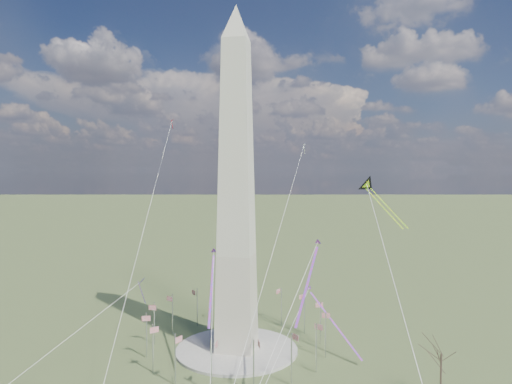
# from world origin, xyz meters

# --- Properties ---
(ground) EXTENTS (2000.00, 2000.00, 0.00)m
(ground) POSITION_xyz_m (0.00, 0.00, 0.00)
(ground) COLOR #4E5B2D
(ground) RESTS_ON ground
(plaza) EXTENTS (36.00, 36.00, 0.80)m
(plaza) POSITION_xyz_m (0.00, 0.00, 0.40)
(plaza) COLOR #B4B0A4
(plaza) RESTS_ON ground
(washington_monument) EXTENTS (15.56, 15.56, 100.00)m
(washington_monument) POSITION_xyz_m (0.00, 0.00, 47.95)
(washington_monument) COLOR #BAAE9C
(washington_monument) RESTS_ON plaza
(flagpole_ring) EXTENTS (54.40, 54.40, 13.00)m
(flagpole_ring) POSITION_xyz_m (-0.00, -0.00, 7.27)
(flagpole_ring) COLOR silver
(flagpole_ring) RESTS_ON ground
(tree_near) EXTENTS (8.93, 8.93, 15.63)m
(tree_near) POSITION_xyz_m (53.62, -17.58, 11.15)
(tree_near) COLOR #4E372F
(tree_near) RESTS_ON ground
(kite_delta_black) EXTENTS (14.00, 15.76, 14.17)m
(kite_delta_black) POSITION_xyz_m (38.05, 8.70, 48.30)
(kite_delta_black) COLOR black
(kite_delta_black) RESTS_ON ground
(kite_diamond_purple) EXTENTS (1.69, 2.71, 8.54)m
(kite_diamond_purple) POSITION_xyz_m (-31.19, 2.46, 17.82)
(kite_diamond_purple) COLOR navy
(kite_diamond_purple) RESTS_ON ground
(kite_streamer_left) EXTENTS (4.90, 24.23, 16.68)m
(kite_streamer_left) POSITION_xyz_m (22.89, -14.63, 28.73)
(kite_streamer_left) COLOR #ED2552
(kite_streamer_left) RESTS_ON ground
(kite_streamer_mid) EXTENTS (6.61, 22.81, 15.89)m
(kite_streamer_mid) POSITION_xyz_m (-4.15, -10.96, 24.89)
(kite_streamer_mid) COLOR #ED2552
(kite_streamer_mid) RESTS_ON ground
(kite_streamer_right) EXTENTS (17.15, 17.83, 16.05)m
(kite_streamer_right) POSITION_xyz_m (25.72, 6.87, 11.23)
(kite_streamer_right) COLOR #ED2552
(kite_streamer_right) RESTS_ON ground
(kite_small_red) EXTENTS (1.11, 1.63, 4.04)m
(kite_small_red) POSITION_xyz_m (-35.54, 40.21, 72.42)
(kite_small_red) COLOR red
(kite_small_red) RESTS_ON ground
(kite_small_white) EXTENTS (1.32, 1.74, 4.46)m
(kite_small_white) POSITION_xyz_m (15.11, 50.67, 63.08)
(kite_small_white) COLOR silver
(kite_small_white) RESTS_ON ground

